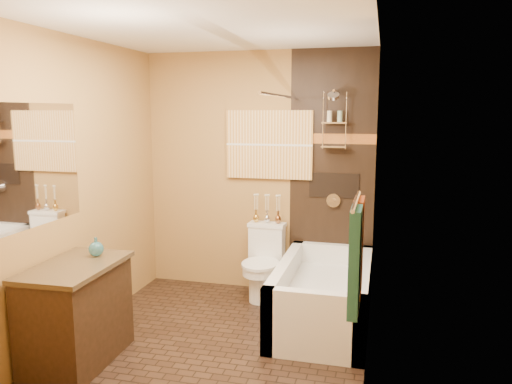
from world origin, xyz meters
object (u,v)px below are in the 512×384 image
(bathtub, at_px, (323,300))
(vanity, at_px, (76,313))
(sunset_painting, at_px, (269,145))
(toilet, at_px, (263,262))

(bathtub, height_order, vanity, vanity)
(sunset_painting, xyz_separation_m, toilet, (-0.00, -0.25, -1.17))
(toilet, distance_m, vanity, 1.94)
(sunset_painting, bearing_deg, bathtub, -47.24)
(bathtub, relative_size, toilet, 2.01)
(toilet, xyz_separation_m, vanity, (-1.05, -1.63, 0.01))
(bathtub, height_order, toilet, toilet)
(sunset_painting, height_order, bathtub, sunset_painting)
(sunset_painting, xyz_separation_m, bathtub, (0.67, -0.73, -1.33))
(toilet, height_order, vanity, vanity)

